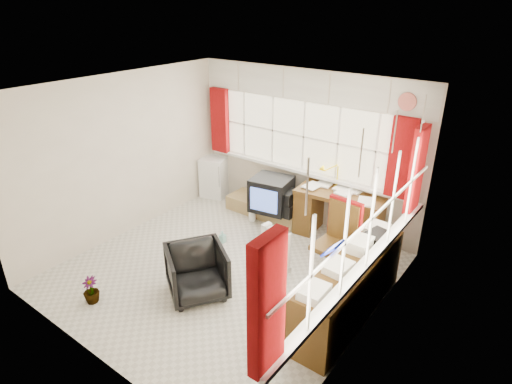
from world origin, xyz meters
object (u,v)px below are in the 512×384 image
Objects in this scene: office_chair at (197,272)px; mini_fridge at (214,177)px; credenza at (349,287)px; tv_bench at (266,208)px; crt_tv at (271,194)px; desk at (340,212)px; task_chair at (339,240)px; desk_lamp at (338,171)px; radiator at (277,253)px.

mini_fridge is (-1.85, 2.39, 0.05)m from office_chair.
tv_bench is at bearing 146.30° from credenza.
crt_tv is (0.24, -0.19, 0.40)m from tv_bench.
desk is 1.17m from task_chair.
mini_fridge is (-3.10, 1.05, -0.23)m from task_chair.
desk is 2.51m from office_chair.
crt_tv is at bearing 146.77° from credenza.
tv_bench is at bearing 48.10° from office_chair.
credenza is (1.07, -1.73, -0.64)m from desk_lamp.
task_chair is at bearing 127.55° from credenza.
desk_lamp is 0.33× the size of task_chair.
desk_lamp is at bearing 22.27° from crt_tv.
radiator is (0.48, 1.08, -0.08)m from office_chair.
desk is at bearing 115.14° from task_chair.
mini_fridge reaches higher than tv_bench.
desk_lamp is 0.50× the size of mini_fridge.
desk_lamp is 1.52m from tv_bench.
radiator is at bearing -161.10° from task_chair.
tv_bench is at bearing 142.54° from crt_tv.
task_chair reaches higher than crt_tv.
task_chair is 0.57× the size of credenza.
task_chair is 1.79m from crt_tv.
crt_tv is at bearing 154.16° from task_chair.
credenza is at bearing -60.19° from desk.
mini_fridge is (-1.25, 0.08, 0.25)m from tv_bench.
office_chair is 1.18m from radiator.
radiator is at bearing 166.45° from credenza.
desk is 1.84m from credenza.
task_chair is 1.59× the size of office_chair.
task_chair is at bearing -18.63° from mini_fridge.
task_chair is 0.82× the size of tv_bench.
desk_lamp reaches higher than mini_fridge.
desk is at bearing 3.36° from tv_bench.
radiator is 1.24m from credenza.
radiator is at bearing -102.18° from desk.
desk is 0.64m from desk_lamp.
tv_bench is 2.01× the size of crt_tv.
task_chair is at bearing -64.86° from desk.
task_chair is 0.73m from credenza.
office_chair is 2.39m from tv_bench.
office_chair is at bearing -133.07° from task_chair.
mini_fridge is (-2.61, -0.00, -0.05)m from desk.
desk_lamp is 0.61× the size of radiator.
desk_lamp reaches higher than desk.
mini_fridge is (-2.46, -0.13, -0.66)m from desk_lamp.
office_chair is at bearing -154.87° from credenza.
tv_bench is 0.51m from crt_tv.
radiator is at bearing 9.51° from office_chair.
desk_lamp is 1.41m from task_chair.
desk is at bearing 119.81° from credenza.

